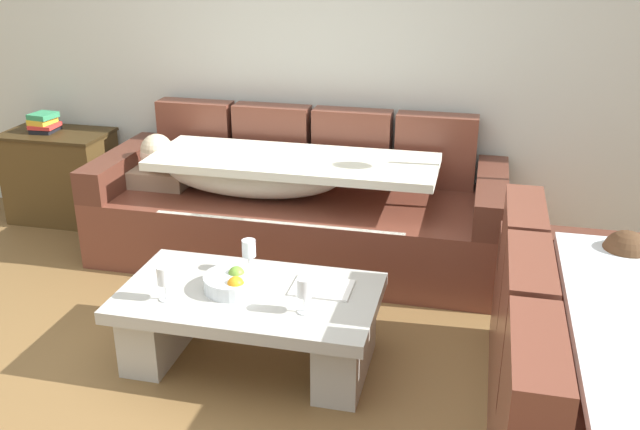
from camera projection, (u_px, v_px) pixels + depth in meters
The scene contains 12 objects.
ground_plane at pixel (176, 408), 3.07m from camera, with size 14.00×14.00×0.00m, color brown.
back_wall at pixel (299, 28), 4.50m from camera, with size 9.00×0.10×2.70m, color beige.
couch_along_wall at pixel (292, 207), 4.40m from camera, with size 2.50×0.92×0.88m.
couch_near_window at pixel (617, 401), 2.58m from camera, with size 0.92×1.96×0.88m.
coffee_table at pixel (250, 318), 3.32m from camera, with size 1.20×0.68×0.38m.
fruit_bowl at pixel (234, 282), 3.27m from camera, with size 0.28×0.28×0.10m.
wine_glass_near_left at pixel (165, 277), 3.15m from camera, with size 0.07×0.07×0.17m.
wine_glass_near_right at pixel (304, 289), 3.05m from camera, with size 0.07×0.07×0.17m.
wine_glass_far_back at pixel (249, 250), 3.42m from camera, with size 0.07×0.07×0.17m.
open_magazine at pixel (322, 288), 3.29m from camera, with size 0.28×0.21×0.01m, color white.
side_cabinet at pixel (62, 176), 4.97m from camera, with size 0.72×0.44×0.64m.
book_stack_on_cabinet at pixel (44, 123), 4.84m from camera, with size 0.18×0.20×0.13m.
Camera 1 is at (1.19, -2.31, 1.94)m, focal length 39.55 mm.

